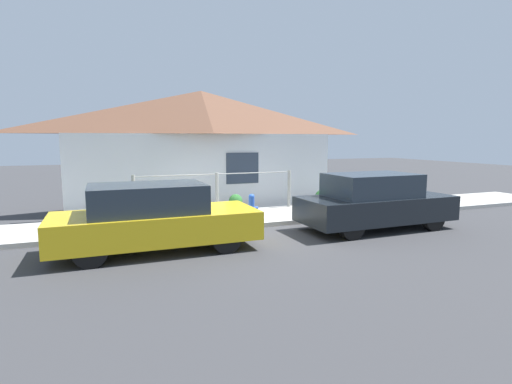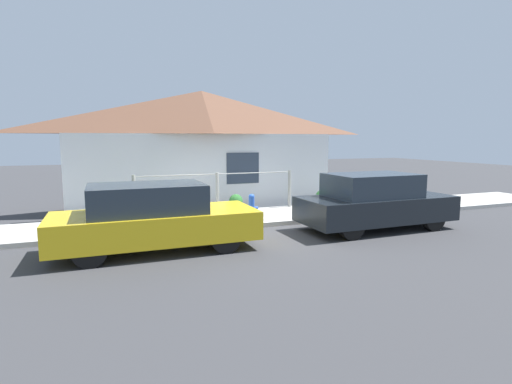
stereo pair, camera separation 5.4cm
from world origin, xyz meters
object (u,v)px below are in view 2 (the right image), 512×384
object	(u,v)px
car_left	(153,218)
potted_plant_corner	(322,197)
fire_hydrant	(252,207)
potted_plant_near_hydrant	(236,202)
car_right	(375,202)
potted_plant_by_fence	(133,209)

from	to	relation	value
car_left	potted_plant_corner	bearing A→B (deg)	25.74
fire_hydrant	potted_plant_near_hydrant	world-z (taller)	fire_hydrant
car_right	potted_plant_near_hydrant	distance (m)	4.07
potted_plant_by_fence	potted_plant_corner	size ratio (longest dim) A/B	1.15
potted_plant_by_fence	potted_plant_corner	world-z (taller)	potted_plant_by_fence
car_right	fire_hydrant	bearing A→B (deg)	148.34
car_left	potted_plant_corner	size ratio (longest dim) A/B	7.23
car_right	potted_plant_corner	distance (m)	2.73
potted_plant_near_hydrant	potted_plant_by_fence	distance (m)	3.02
car_right	potted_plant_corner	bearing A→B (deg)	87.29
car_right	potted_plant_near_hydrant	size ratio (longest dim) A/B	7.53
potted_plant_by_fence	potted_plant_near_hydrant	bearing A→B (deg)	7.90
potted_plant_by_fence	car_right	bearing A→B (deg)	-24.46
potted_plant_near_hydrant	potted_plant_by_fence	size ratio (longest dim) A/B	0.81
car_left	potted_plant_by_fence	distance (m)	2.62
car_left	potted_plant_corner	distance (m)	6.21
car_right	potted_plant_corner	world-z (taller)	car_right
car_left	potted_plant_near_hydrant	distance (m)	4.10
car_left	car_right	size ratio (longest dim) A/B	1.03
potted_plant_near_hydrant	potted_plant_by_fence	xyz separation A→B (m)	(-2.99, -0.41, 0.07)
fire_hydrant	potted_plant_corner	distance (m)	3.02
car_right	fire_hydrant	distance (m)	3.19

